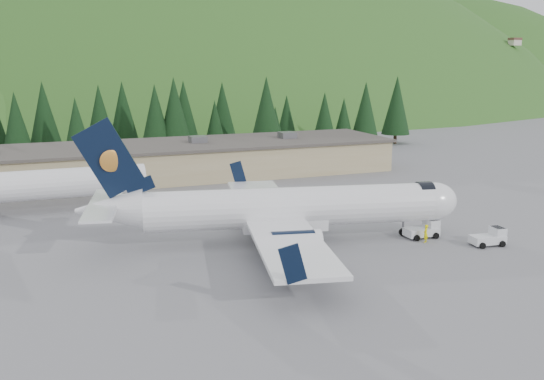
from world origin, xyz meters
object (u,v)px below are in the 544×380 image
Objects in this scene: second_airliner at (24,185)px; baggage_tug_b at (490,237)px; airliner at (283,209)px; baggage_tug_a at (424,229)px; ramp_worker at (426,233)px; terminal_building at (166,160)px.

baggage_tug_b is at bearing -35.44° from second_airliner.
baggage_tug_b is at bearing -12.50° from airliner.
baggage_tug_a is 1.00× the size of baggage_tug_b.
airliner is 11.01× the size of baggage_tug_b.
airliner is at bearing -62.99° from ramp_worker.
baggage_tug_b is (42.26, -30.08, -2.54)m from second_airliner.
baggage_tug_b is 1.90× the size of ramp_worker.
airliner is 32.29m from second_airliner.
ramp_worker is (36.92, -27.04, -2.42)m from second_airliner.
terminal_building reaches higher than ramp_worker.
terminal_building is at bearing 107.69° from airliner.
second_airliner reaches higher than baggage_tug_b.
airliner is 20.37m from baggage_tug_b.
second_airliner is 45.83m from ramp_worker.
ramp_worker is at bearing -36.22° from second_airliner.
baggage_tug_a is (37.82, -25.50, -2.51)m from second_airliner.
terminal_building is (-3.92, 37.77, -0.73)m from airliner.
terminal_building reaches higher than baggage_tug_b.
airliner is at bearing 165.60° from baggage_tug_a.
airliner reaches higher than second_airliner.
second_airliner is at bearing 149.35° from airliner.
airliner is at bearing 161.77° from baggage_tug_b.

